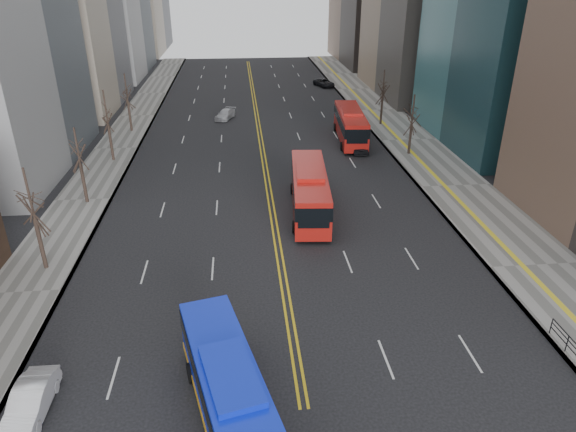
{
  "coord_description": "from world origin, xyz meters",
  "views": [
    {
      "loc": [
        -2.46,
        -12.44,
        18.52
      ],
      "look_at": [
        0.25,
        15.46,
        4.98
      ],
      "focal_mm": 32.0,
      "sensor_mm": 36.0,
      "label": 1
    }
  ],
  "objects": [
    {
      "name": "street_trees",
      "position": [
        -7.18,
        34.55,
        4.87
      ],
      "size": [
        35.2,
        47.2,
        7.6
      ],
      "color": "#31241E",
      "rests_on": "ground"
    },
    {
      "name": "car_dark_far",
      "position": [
        12.5,
        76.84,
        0.65
      ],
      "size": [
        3.72,
        5.16,
        1.3
      ],
      "primitive_type": "imported",
      "rotation": [
        0.0,
        0.0,
        0.37
      ],
      "color": "black",
      "rests_on": "ground"
    },
    {
      "name": "car_silver",
      "position": [
        -4.31,
        56.97,
        0.63
      ],
      "size": [
        3.23,
        4.66,
        1.25
      ],
      "primitive_type": "imported",
      "rotation": [
        0.0,
        0.0,
        -0.38
      ],
      "color": "#A8A8AE",
      "rests_on": "ground"
    },
    {
      "name": "car_dark_mid",
      "position": [
        10.73,
        41.75,
        0.77
      ],
      "size": [
        2.07,
        4.61,
        1.54
      ],
      "primitive_type": "imported",
      "rotation": [
        0.0,
        0.0,
        -0.06
      ],
      "color": "black",
      "rests_on": "ground"
    },
    {
      "name": "car_white",
      "position": [
        -12.5,
        6.0,
        0.7
      ],
      "size": [
        1.52,
        4.24,
        1.39
      ],
      "primitive_type": "imported",
      "rotation": [
        0.0,
        0.0,
        -0.01
      ],
      "color": "silver",
      "rests_on": "ground"
    },
    {
      "name": "sidewalk_left",
      "position": [
        -16.5,
        45.0,
        0.07
      ],
      "size": [
        5.0,
        130.0,
        0.15
      ],
      "primitive_type": "cube",
      "color": "slate",
      "rests_on": "ground"
    },
    {
      "name": "red_bus_far",
      "position": [
        10.59,
        45.8,
        2.08
      ],
      "size": [
        3.71,
        12.06,
        3.75
      ],
      "color": "#B41913",
      "rests_on": "ground"
    },
    {
      "name": "red_bus_near",
      "position": [
        3.11,
        26.42,
        2.09
      ],
      "size": [
        3.76,
        12.15,
        3.77
      ],
      "color": "#B41913",
      "rests_on": "ground"
    },
    {
      "name": "blue_bus",
      "position": [
        -3.25,
        4.0,
        1.82
      ],
      "size": [
        5.36,
        12.19,
        3.47
      ],
      "color": "#0E25D2",
      "rests_on": "ground"
    },
    {
      "name": "centerline",
      "position": [
        0.0,
        55.0,
        0.01
      ],
      "size": [
        0.55,
        100.0,
        0.01
      ],
      "color": "gold",
      "rests_on": "ground"
    },
    {
      "name": "sidewalk_right",
      "position": [
        17.5,
        45.0,
        0.07
      ],
      "size": [
        7.0,
        130.0,
        0.15
      ],
      "primitive_type": "cube",
      "color": "slate",
      "rests_on": "ground"
    }
  ]
}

